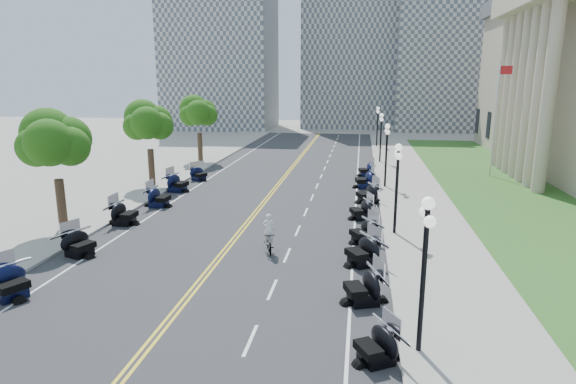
{
  "coord_description": "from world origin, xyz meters",
  "views": [
    {
      "loc": [
        6.59,
        -22.02,
        8.41
      ],
      "look_at": [
        2.47,
        5.07,
        2.0
      ],
      "focal_mm": 30.0,
      "sensor_mm": 36.0,
      "label": 1
    }
  ],
  "objects_px": {
    "motorcycle_n_3": "(377,344)",
    "bicycle": "(269,242)",
    "cyclist_rider": "(269,216)",
    "flagpole": "(495,120)"
  },
  "relations": [
    {
      "from": "bicycle",
      "to": "cyclist_rider",
      "type": "bearing_deg",
      "value": 72.48
    },
    {
      "from": "flagpole",
      "to": "cyclist_rider",
      "type": "distance_m",
      "value": 26.98
    },
    {
      "from": "motorcycle_n_3",
      "to": "bicycle",
      "type": "distance_m",
      "value": 10.29
    },
    {
      "from": "motorcycle_n_3",
      "to": "cyclist_rider",
      "type": "distance_m",
      "value": 10.36
    },
    {
      "from": "flagpole",
      "to": "cyclist_rider",
      "type": "bearing_deg",
      "value": -126.05
    },
    {
      "from": "motorcycle_n_3",
      "to": "bicycle",
      "type": "height_order",
      "value": "motorcycle_n_3"
    },
    {
      "from": "flagpole",
      "to": "bicycle",
      "type": "xyz_separation_m",
      "value": [
        -15.77,
        -21.67,
        -4.47
      ]
    },
    {
      "from": "flagpole",
      "to": "bicycle",
      "type": "relative_size",
      "value": 5.62
    },
    {
      "from": "bicycle",
      "to": "cyclist_rider",
      "type": "height_order",
      "value": "cyclist_rider"
    },
    {
      "from": "bicycle",
      "to": "cyclist_rider",
      "type": "xyz_separation_m",
      "value": [
        0.0,
        0.0,
        1.36
      ]
    }
  ]
}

